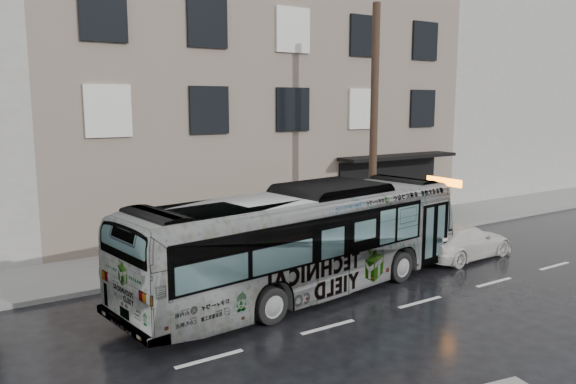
{
  "coord_description": "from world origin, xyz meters",
  "views": [
    {
      "loc": [
        -7.99,
        -12.99,
        5.48
      ],
      "look_at": [
        2.07,
        2.5,
        2.53
      ],
      "focal_mm": 35.0,
      "sensor_mm": 36.0,
      "label": 1
    }
  ],
  "objects_px": {
    "utility_pole_front": "(374,125)",
    "bus": "(304,241)",
    "sign_post": "(392,207)",
    "white_sedan": "(463,241)"
  },
  "relations": [
    {
      "from": "utility_pole_front",
      "to": "bus",
      "type": "bearing_deg",
      "value": -148.56
    },
    {
      "from": "sign_post",
      "to": "white_sedan",
      "type": "height_order",
      "value": "sign_post"
    },
    {
      "from": "utility_pole_front",
      "to": "sign_post",
      "type": "bearing_deg",
      "value": 0.0
    },
    {
      "from": "utility_pole_front",
      "to": "sign_post",
      "type": "height_order",
      "value": "utility_pole_front"
    },
    {
      "from": "utility_pole_front",
      "to": "white_sedan",
      "type": "xyz_separation_m",
      "value": [
        1.28,
        -3.41,
        -4.04
      ]
    },
    {
      "from": "white_sedan",
      "to": "sign_post",
      "type": "bearing_deg",
      "value": -0.85
    },
    {
      "from": "utility_pole_front",
      "to": "white_sedan",
      "type": "height_order",
      "value": "utility_pole_front"
    },
    {
      "from": "white_sedan",
      "to": "bus",
      "type": "bearing_deg",
      "value": 86.13
    },
    {
      "from": "bus",
      "to": "white_sedan",
      "type": "distance_m",
      "value": 6.94
    },
    {
      "from": "utility_pole_front",
      "to": "bus",
      "type": "xyz_separation_m",
      "value": [
        -5.59,
        -3.42,
        -3.09
      ]
    }
  ]
}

